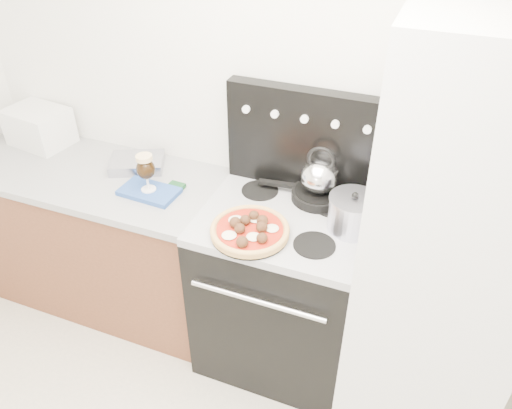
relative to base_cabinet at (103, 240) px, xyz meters
The scene contains 16 objects.
room_shell 1.59m from the base_cabinet, 41.46° to the right, with size 3.52×3.01×2.52m.
base_cabinet is the anchor object (origin of this frame).
countertop 0.45m from the base_cabinet, ahead, with size 1.48×0.63×0.04m, color #9A9A9C.
stove_body 1.11m from the base_cabinet, ahead, with size 0.76×0.65×0.88m, color black.
cooktop 1.20m from the base_cabinet, ahead, with size 0.76×0.65×0.04m, color #ADADB2.
backguard 1.35m from the base_cabinet, 12.75° to the left, with size 0.76×0.08×0.50m, color black.
fridge 1.88m from the base_cabinet, ahead, with size 0.64×0.68×1.90m, color silver.
toaster_oven 0.73m from the base_cabinet, 159.02° to the left, with size 0.33×0.24×0.21m, color silver.
foil_sheet 0.56m from the base_cabinet, 28.14° to the left, with size 0.27×0.20×0.05m, color silver.
oven_mitt 0.64m from the base_cabinet, ahead, with size 0.28×0.16×0.02m, color #274C99.
beer_glass 0.73m from the base_cabinet, ahead, with size 0.09×0.09×0.19m, color black, non-canonical shape.
pizza_pan 1.14m from the base_cabinet, 11.68° to the right, with size 0.34×0.34×0.01m, color black.
pizza 1.15m from the base_cabinet, 11.68° to the right, with size 0.34×0.34×0.05m, color #CD8945, non-canonical shape.
skillet 1.32m from the base_cabinet, ahead, with size 0.25×0.25×0.04m, color black.
tea_kettle 1.37m from the base_cabinet, ahead, with size 0.18×0.18×0.20m, color silver, non-canonical shape.
stock_pot 1.51m from the base_cabinet, ahead, with size 0.21×0.21×0.15m, color silver.
Camera 1 is at (0.61, -0.56, 2.28)m, focal length 35.00 mm.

